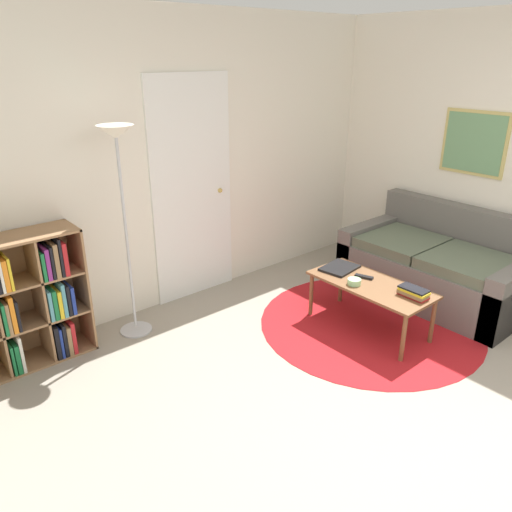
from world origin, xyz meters
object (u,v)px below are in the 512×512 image
(bookshelf, at_px, (14,305))
(floor_lamp, at_px, (119,168))
(couch, at_px, (439,267))
(coffee_table, at_px, (371,288))
(laptop, at_px, (340,268))
(bowl, at_px, (354,282))

(bookshelf, distance_m, floor_lamp, 1.28)
(couch, bearing_deg, coffee_table, 178.59)
(bookshelf, bearing_deg, couch, -21.79)
(couch, xyz_separation_m, laptop, (-1.02, 0.39, 0.15))
(bookshelf, distance_m, laptop, 2.67)
(bookshelf, relative_size, bowl, 9.07)
(bookshelf, relative_size, laptop, 2.86)
(couch, relative_size, bowl, 14.97)
(couch, bearing_deg, floor_lamp, 153.68)
(bookshelf, height_order, coffee_table, bookshelf)
(coffee_table, xyz_separation_m, laptop, (0.03, 0.37, 0.05))
(floor_lamp, bearing_deg, couch, -26.32)
(bookshelf, height_order, bowl, bookshelf)
(laptop, height_order, bowl, bowl)
(floor_lamp, height_order, coffee_table, floor_lamp)
(bookshelf, xyz_separation_m, laptop, (2.47, -1.00, -0.07))
(floor_lamp, xyz_separation_m, laptop, (1.58, -0.89, -0.98))
(coffee_table, distance_m, bowl, 0.17)
(couch, bearing_deg, bookshelf, 158.21)
(bookshelf, height_order, laptop, bookshelf)
(coffee_table, bearing_deg, couch, -1.41)
(floor_lamp, height_order, laptop, floor_lamp)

